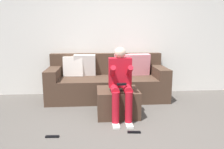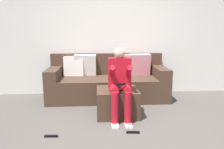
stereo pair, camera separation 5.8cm
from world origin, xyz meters
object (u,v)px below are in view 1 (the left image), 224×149
(person_seated, at_px, (121,81))
(remote_near_ottoman, at_px, (134,132))
(couch_sectional, at_px, (107,82))
(ottoman, at_px, (118,102))
(remote_by_storage_bin, at_px, (52,137))

(person_seated, height_order, remote_near_ottoman, person_seated)
(couch_sectional, relative_size, remote_near_ottoman, 13.17)
(ottoman, bearing_deg, person_seated, -81.74)
(couch_sectional, height_order, remote_near_ottoman, couch_sectional)
(couch_sectional, bearing_deg, ottoman, -83.53)
(remote_by_storage_bin, bearing_deg, couch_sectional, 66.92)
(ottoman, height_order, remote_near_ottoman, ottoman)
(couch_sectional, height_order, remote_by_storage_bin, couch_sectional)
(ottoman, bearing_deg, couch_sectional, 96.47)
(couch_sectional, distance_m, ottoman, 1.01)
(ottoman, distance_m, person_seated, 0.44)
(couch_sectional, bearing_deg, person_seated, -83.25)
(person_seated, bearing_deg, couch_sectional, 96.75)
(remote_by_storage_bin, bearing_deg, remote_near_ottoman, 4.86)
(person_seated, bearing_deg, remote_by_storage_bin, -150.14)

